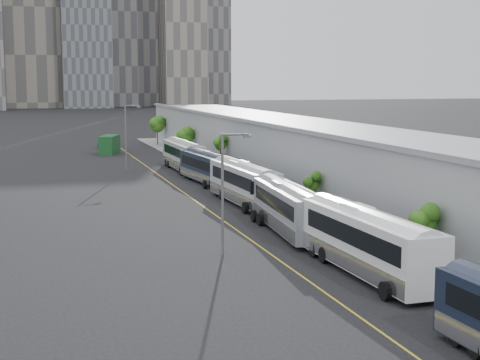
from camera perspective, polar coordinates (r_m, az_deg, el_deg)
name	(u,v)px	position (r m, az deg, el deg)	size (l,w,h in m)	color
sidewalk	(333,211)	(65.92, 7.21, -2.37)	(10.00, 170.00, 0.12)	gray
lane_line	(219,217)	(62.55, -1.67, -2.91)	(0.12, 160.00, 0.02)	gold
depot	(374,171)	(67.09, 10.39, 0.72)	(12.45, 160.40, 7.20)	gray
bus_2	(368,248)	(44.57, 9.89, -5.21)	(3.14, 13.70, 3.98)	white
bus_3	(289,212)	(56.15, 3.82, -2.52)	(3.56, 13.02, 3.76)	gray
bus_4	(244,187)	(68.96, 0.31, -0.52)	(3.25, 13.51, 3.92)	#B7BCC3
bus_5	(206,170)	(83.29, -2.64, 0.80)	(3.56, 12.32, 3.55)	#151F30
bus_6	(183,158)	(95.01, -4.41, 1.73)	(2.96, 13.24, 3.86)	#B9B9BB
tree_1	(423,222)	(45.95, 13.99, -3.18)	(1.71, 1.71, 3.94)	black
tree_2	(312,184)	(62.64, 5.59, -0.34)	(1.23, 1.23, 3.48)	black
tree_3	(220,144)	(91.00, -1.53, 2.82)	(1.44, 1.44, 4.55)	black
tree_4	(185,135)	(108.90, -4.27, 3.48)	(2.44, 2.44, 4.72)	black
tree_5	(157,123)	(131.78, -6.44, 4.41)	(2.62, 2.62, 5.30)	black
street_lamp_near	(225,185)	(48.20, -1.14, -0.39)	(2.04, 0.22, 8.17)	#59595E
street_lamp_far	(127,133)	(93.54, -8.74, 3.60)	(2.04, 0.22, 8.50)	#59595E
shipping_container	(109,145)	(117.77, -10.10, 2.71)	(2.18, 6.02, 2.90)	#133F1C
suv	(107,143)	(128.40, -10.25, 2.83)	(2.65, 5.75, 1.60)	black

